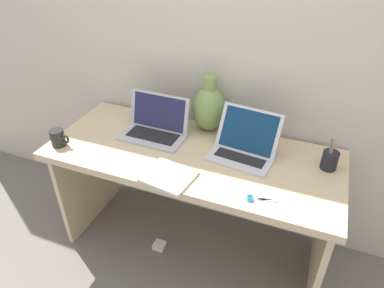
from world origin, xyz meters
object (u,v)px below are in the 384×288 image
Objects in this scene: green_vase at (209,108)px; coffee_mug at (58,138)px; power_brick at (159,245)px; notebook_stack at (169,176)px; scissors at (257,199)px; laptop_left at (156,125)px; laptop_right at (245,144)px; pen_cup at (330,160)px.

green_vase is 2.83× the size of coffee_mug.
notebook_stack is at bearing -41.45° from power_brick.
coffee_mug is at bearing 178.51° from scissors.
coffee_mug is at bearing 177.16° from notebook_stack.
notebook_stack is 3.18× the size of power_brick.
laptop_left is 5.02× the size of power_brick.
laptop_right is at bearing 113.65° from scissors.
notebook_stack is 2.00× the size of coffee_mug.
laptop_left is at bearing 124.75° from notebook_stack.
laptop_right reaches higher than coffee_mug.
pen_cup reaches higher than coffee_mug.
green_vase is at bearing 33.81° from coffee_mug.
notebook_stack is 0.76m from pen_cup.
laptop_right is at bearing -175.42° from pen_cup.
scissors reaches higher than power_brick.
laptop_right reaches higher than notebook_stack.
notebook_stack is at bearing -2.84° from coffee_mug.
laptop_left is 0.50m from laptop_right.
power_brick is at bearing -117.59° from green_vase.
coffee_mug is at bearing -145.57° from laptop_left.
coffee_mug is 1.06m from scissors.
laptop_right is 0.97m from coffee_mug.
green_vase is 2.14× the size of scissors.
pen_cup reaches higher than power_brick.
green_vase is 0.91m from power_brick.
coffee_mug is 1.59× the size of power_brick.
laptop_left is 2.39× the size of scissors.
laptop_right is 4.82× the size of power_brick.
scissors is (-0.27, -0.34, -0.04)m from pen_cup.
green_vase reaches higher than pen_cup.
laptop_right is at bearing -0.97° from laptop_left.
laptop_left reaches higher than coffee_mug.
coffee_mug is at bearing -163.03° from laptop_right.
green_vase reaches higher than notebook_stack.
coffee_mug is at bearing -167.90° from power_brick.
power_brick is at bearing -165.94° from pen_cup.
notebook_stack is at bearing -131.35° from laptop_right.
scissors is (0.39, -0.48, -0.13)m from green_vase.
laptop_left is at bearing 34.43° from coffee_mug.
notebook_stack is 0.41m from scissors.
notebook_stack is (-0.28, -0.32, -0.05)m from laptop_right.
scissors is at bearing -127.87° from pen_cup.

